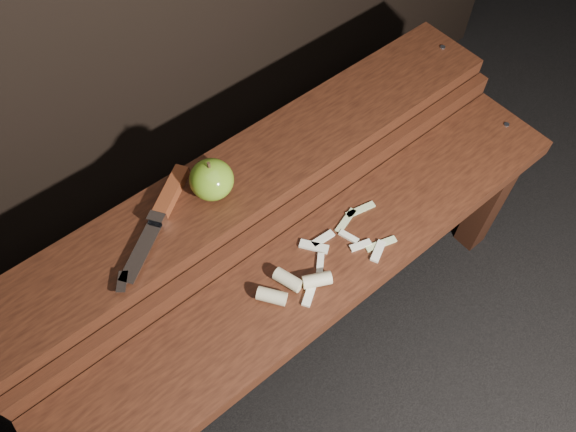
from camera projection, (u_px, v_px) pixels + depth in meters
ground at (303, 325)px, 1.47m from camera, size 60.00×60.00×0.00m
bench_front_tier at (326, 280)px, 1.14m from camera, size 1.20×0.20×0.42m
bench_rear_tier at (256, 193)px, 1.19m from camera, size 1.20×0.21×0.50m
apple at (212, 180)px, 1.05m from camera, size 0.08×0.08×0.09m
knife at (164, 206)px, 1.05m from camera, size 0.25×0.17×0.02m
apple_scraps at (306, 274)px, 1.07m from camera, size 0.33×0.14×0.03m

